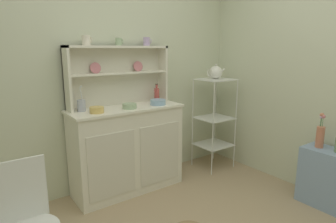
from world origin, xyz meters
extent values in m
cube|color=beige|center=(0.00, 1.62, 1.25)|extent=(3.84, 0.05, 2.50)
cube|color=silver|center=(0.05, 1.37, 0.45)|extent=(1.14, 0.42, 0.91)
cube|color=beige|center=(-0.23, 1.16, 0.41)|extent=(0.48, 0.01, 0.63)
cube|color=beige|center=(0.32, 1.16, 0.41)|extent=(0.48, 0.01, 0.63)
cube|color=white|center=(0.05, 1.37, 0.89)|extent=(1.17, 0.45, 0.02)
cube|color=silver|center=(0.05, 1.57, 1.21)|extent=(1.10, 0.02, 0.62)
cube|color=silver|center=(-0.49, 1.49, 1.21)|extent=(0.02, 0.18, 0.62)
cube|color=silver|center=(0.58, 1.49, 1.21)|extent=(0.02, 0.18, 0.62)
cube|color=silver|center=(0.05, 1.49, 1.24)|extent=(1.06, 0.16, 0.02)
cube|color=silver|center=(0.05, 1.49, 1.51)|extent=(1.10, 0.18, 0.02)
cylinder|color=#D17A84|center=(-0.20, 1.53, 1.30)|extent=(0.11, 0.03, 0.11)
cylinder|color=#D17A84|center=(0.29, 1.53, 1.30)|extent=(0.11, 0.03, 0.11)
cylinder|color=silver|center=(1.03, 1.10, 0.57)|extent=(0.01, 0.01, 1.13)
cylinder|color=silver|center=(1.42, 1.10, 0.57)|extent=(0.01, 0.01, 1.13)
cylinder|color=silver|center=(1.03, 1.46, 0.57)|extent=(0.01, 0.01, 1.13)
cylinder|color=silver|center=(1.42, 1.46, 0.57)|extent=(0.01, 0.01, 1.13)
cube|color=silver|center=(1.22, 1.28, 1.13)|extent=(0.41, 0.38, 0.01)
cube|color=silver|center=(1.22, 1.28, 0.64)|extent=(0.41, 0.38, 0.01)
cube|color=silver|center=(1.22, 1.28, 0.30)|extent=(0.41, 0.38, 0.01)
cube|color=#849EBC|center=(1.44, -0.05, 0.28)|extent=(0.28, 0.48, 0.56)
cube|color=white|center=(-1.08, 0.60, 0.65)|extent=(0.31, 0.02, 0.40)
cylinder|color=silver|center=(-0.29, 1.49, 1.57)|extent=(0.08, 0.08, 0.09)
torus|color=silver|center=(-0.24, 1.49, 1.57)|extent=(0.01, 0.05, 0.05)
cylinder|color=#9EB78E|center=(0.05, 1.49, 1.56)|extent=(0.06, 0.06, 0.08)
torus|color=#9EB78E|center=(0.09, 1.49, 1.56)|extent=(0.01, 0.04, 0.04)
cylinder|color=#B79ECC|center=(0.38, 1.49, 1.57)|extent=(0.07, 0.07, 0.09)
torus|color=#B79ECC|center=(0.42, 1.49, 1.57)|extent=(0.01, 0.05, 0.05)
cylinder|color=#DBB760|center=(-0.30, 1.29, 0.93)|extent=(0.13, 0.13, 0.06)
cylinder|color=#9EB78E|center=(0.05, 1.29, 0.93)|extent=(0.14, 0.14, 0.05)
cylinder|color=#8EB2D1|center=(0.39, 1.29, 0.93)|extent=(0.17, 0.17, 0.06)
cylinder|color=#B74C47|center=(0.48, 1.45, 0.98)|extent=(0.06, 0.06, 0.15)
cylinder|color=#B74C47|center=(0.48, 1.45, 1.08)|extent=(0.03, 0.03, 0.04)
cylinder|color=#4C382D|center=(0.48, 1.45, 1.10)|extent=(0.03, 0.03, 0.01)
cylinder|color=#B2B7C6|center=(-0.39, 1.45, 0.96)|extent=(0.08, 0.08, 0.11)
cylinder|color=silver|center=(-0.39, 1.42, 1.04)|extent=(0.03, 0.01, 0.19)
ellipsoid|color=silver|center=(-0.39, 1.42, 1.14)|extent=(0.02, 0.01, 0.01)
cylinder|color=silver|center=(-0.39, 1.42, 1.05)|extent=(0.03, 0.01, 0.19)
ellipsoid|color=silver|center=(-0.39, 1.42, 1.15)|extent=(0.02, 0.01, 0.01)
sphere|color=white|center=(1.22, 1.28, 1.21)|extent=(0.16, 0.16, 0.16)
sphere|color=silver|center=(1.22, 1.28, 1.30)|extent=(0.02, 0.02, 0.02)
cylinder|color=white|center=(1.33, 1.28, 1.22)|extent=(0.09, 0.02, 0.07)
torus|color=white|center=(1.13, 1.28, 1.21)|extent=(0.01, 0.10, 0.10)
cylinder|color=#C67556|center=(1.44, 0.07, 0.66)|extent=(0.07, 0.07, 0.21)
cylinder|color=#4C844C|center=(1.45, 0.08, 0.81)|extent=(0.00, 0.01, 0.13)
sphere|color=#C67556|center=(1.45, 0.08, 0.88)|extent=(0.04, 0.04, 0.04)
cylinder|color=#4C844C|center=(1.45, 0.07, 0.80)|extent=(0.00, 0.01, 0.12)
sphere|color=#D17A84|center=(1.45, 0.07, 0.86)|extent=(0.04, 0.04, 0.04)
cylinder|color=#4C844C|center=(1.45, 0.08, 0.80)|extent=(0.00, 0.01, 0.11)
sphere|color=#B79ECC|center=(1.45, 0.08, 0.85)|extent=(0.03, 0.03, 0.03)
camera|label=1|loc=(-1.28, -1.20, 1.49)|focal=30.50mm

